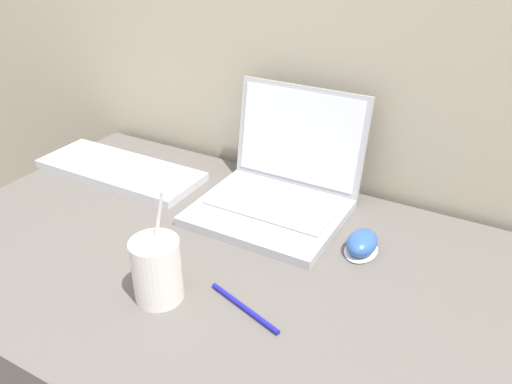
# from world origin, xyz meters

# --- Properties ---
(desk) EXTENTS (1.19, 0.74, 0.73)m
(desk) POSITION_xyz_m (0.00, 0.37, 0.37)
(desk) COLOR #5B5651
(desk) RESTS_ON ground_plane
(laptop) EXTENTS (0.31, 0.31, 0.25)m
(laptop) POSITION_xyz_m (0.03, 0.60, 0.79)
(laptop) COLOR #ADADB2
(laptop) RESTS_ON desk
(drink_cup) EXTENTS (0.08, 0.08, 0.21)m
(drink_cup) POSITION_xyz_m (-0.01, 0.22, 0.79)
(drink_cup) COLOR silver
(drink_cup) RESTS_ON desk
(computer_mouse) EXTENTS (0.06, 0.09, 0.04)m
(computer_mouse) POSITION_xyz_m (0.25, 0.52, 0.75)
(computer_mouse) COLOR white
(computer_mouse) RESTS_ON desk
(external_keyboard) EXTENTS (0.43, 0.16, 0.02)m
(external_keyboard) POSITION_xyz_m (-0.39, 0.54, 0.74)
(external_keyboard) COLOR silver
(external_keyboard) RESTS_ON desk
(pen) EXTENTS (0.16, 0.06, 0.01)m
(pen) POSITION_xyz_m (0.14, 0.27, 0.74)
(pen) COLOR #191999
(pen) RESTS_ON desk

